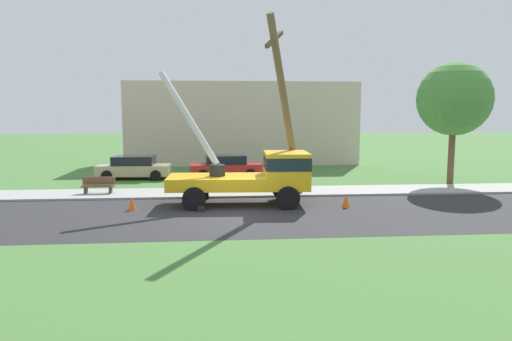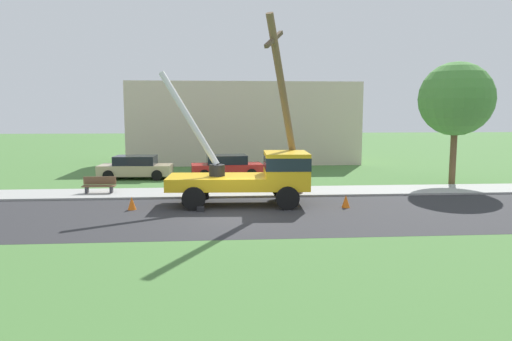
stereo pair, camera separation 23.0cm
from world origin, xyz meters
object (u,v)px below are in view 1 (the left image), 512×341
traffic_cone_behind (132,203)px  roadside_tree_near (454,99)px  leaning_utility_pole (286,110)px  parked_sedan_red (225,166)px  utility_truck (257,173)px  park_bench (98,186)px  parked_sedan_tan (134,167)px  traffic_cone_ahead (346,201)px

traffic_cone_behind → roadside_tree_near: (17.00, 5.80, 4.54)m
leaning_utility_pole → parked_sedan_red: leaning_utility_pole is taller
utility_truck → traffic_cone_behind: (-5.39, -0.77, -1.13)m
park_bench → traffic_cone_behind: bearing=-59.2°
leaning_utility_pole → parked_sedan_red: 9.39m
leaning_utility_pole → parked_sedan_tan: leaning_utility_pole is taller
parked_sedan_tan → parked_sedan_red: (5.63, 0.06, 0.00)m
utility_truck → parked_sedan_tan: utility_truck is taller
utility_truck → parked_sedan_red: bearing=97.9°
park_bench → parked_sedan_tan: bearing=81.6°
utility_truck → traffic_cone_ahead: bearing=-15.2°
traffic_cone_behind → park_bench: bearing=120.8°
traffic_cone_ahead → roadside_tree_near: (7.82, 6.06, 4.54)m
roadside_tree_near → leaning_utility_pole: bearing=-155.8°
traffic_cone_ahead → parked_sedan_red: bearing=117.1°
parked_sedan_tan → parked_sedan_red: same height
parked_sedan_tan → park_bench: size_ratio=2.80×
traffic_cone_behind → park_bench: size_ratio=0.35×
traffic_cone_ahead → parked_sedan_tan: 14.43m
traffic_cone_ahead → park_bench: size_ratio=0.35×
parked_sedan_red → park_bench: (-6.46, -5.70, -0.25)m
utility_truck → parked_sedan_red: 8.88m
leaning_utility_pole → traffic_cone_behind: size_ratio=14.70×
parked_sedan_tan → roadside_tree_near: size_ratio=0.65×
utility_truck → traffic_cone_ahead: 4.08m
parked_sedan_red → park_bench: parked_sedan_red is taller
parked_sedan_tan → park_bench: 5.71m
traffic_cone_behind → park_bench: 4.47m
parked_sedan_red → park_bench: 8.62m
parked_sedan_tan → utility_truck: bearing=-51.8°
traffic_cone_ahead → parked_sedan_red: parked_sedan_red is taller
traffic_cone_ahead → parked_sedan_tan: bearing=137.5°
leaning_utility_pole → traffic_cone_behind: 7.87m
traffic_cone_behind → parked_sedan_red: bearing=66.4°
parked_sedan_tan → roadside_tree_near: 19.27m
leaning_utility_pole → traffic_cone_ahead: bearing=-30.6°
leaning_utility_pole → park_bench: 10.10m
leaning_utility_pole → traffic_cone_ahead: leaning_utility_pole is taller
parked_sedan_tan → traffic_cone_ahead: bearing=-42.5°
traffic_cone_behind → parked_sedan_tan: (-1.46, 9.48, 0.43)m
traffic_cone_ahead → leaning_utility_pole: bearing=149.4°
utility_truck → traffic_cone_behind: size_ratio=12.06×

